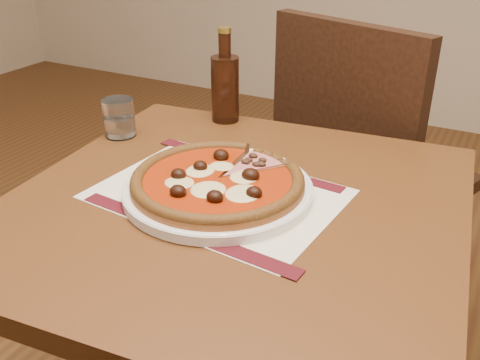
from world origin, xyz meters
name	(u,v)px	position (x,y,z in m)	size (l,w,h in m)	color
table	(235,246)	(0.79, 0.44, 0.65)	(0.88, 0.88, 0.75)	brown
chair_far	(362,164)	(0.85, 1.10, 0.56)	(0.59, 0.59, 0.97)	black
placemat	(218,194)	(0.76, 0.44, 0.75)	(0.43, 0.31, 0.00)	silver
plate	(218,189)	(0.76, 0.44, 0.76)	(0.35, 0.35, 0.02)	white
pizza	(217,180)	(0.76, 0.44, 0.78)	(0.32, 0.32, 0.04)	brown
ham_slice	(260,168)	(0.80, 0.53, 0.78)	(0.10, 0.14, 0.02)	brown
water_glass	(119,118)	(0.42, 0.58, 0.79)	(0.07, 0.07, 0.09)	white
bottle	(225,85)	(0.58, 0.78, 0.84)	(0.07, 0.07, 0.23)	#371A0D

